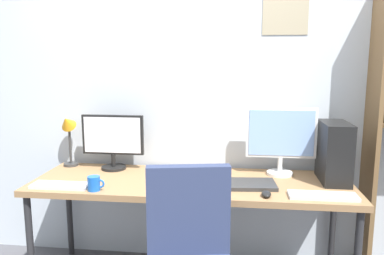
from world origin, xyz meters
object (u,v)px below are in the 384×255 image
keyboard_left (61,185)px  desk (191,188)px  keyboard_right (323,196)px  computer_mouse (266,194)px  monitor_right (281,137)px  laptop_closed (250,184)px  monitor_left (113,139)px  pc_tower (334,152)px  keyboard_center (187,190)px  coffee_mug (94,183)px  desk_lamp (68,131)px

keyboard_left → desk: bearing=16.0°
keyboard_right → computer_mouse: bearing=-175.9°
desk → monitor_right: (0.60, 0.21, 0.32)m
monitor_right → laptop_closed: size_ratio=1.49×
monitor_left → keyboard_right: (1.40, -0.44, -0.21)m
keyboard_left → pc_tower: bearing=10.8°
keyboard_center → computer_mouse: size_ratio=4.03×
computer_mouse → laptop_closed: computer_mouse is taller
coffee_mug → keyboard_left: bearing=170.8°
desk → computer_mouse: bearing=-28.1°
keyboard_center → keyboard_right: size_ratio=0.98×
desk → keyboard_center: bearing=-90.0°
desk → laptop_closed: laptop_closed is taller
pc_tower → keyboard_right: bearing=-111.5°
monitor_left → keyboard_right: bearing=-17.5°
desk → monitor_left: size_ratio=4.64×
pc_tower → monitor_left: bearing=175.8°
monitor_left → computer_mouse: size_ratio=4.72×
monitor_right → keyboard_center: bearing=-143.6°
keyboard_left → keyboard_right: bearing=0.0°
desk → desk_lamp: size_ratio=5.13×
coffee_mug → computer_mouse: bearing=0.8°
laptop_closed → coffee_mug: coffee_mug is taller
monitor_right → keyboard_left: bearing=-162.5°
monitor_left → keyboard_center: 0.78m
monitor_right → keyboard_right: monitor_right is taller
keyboard_center → coffee_mug: 0.57m
computer_mouse → keyboard_center: bearing=177.2°
laptop_closed → keyboard_left: bearing=-177.3°
keyboard_right → pc_tower: bearing=68.5°
monitor_left → coffee_mug: bearing=-85.9°
computer_mouse → laptop_closed: 0.20m
monitor_left → keyboard_center: monitor_left is taller
monitor_right → keyboard_left: monitor_right is taller
monitor_right → laptop_closed: monitor_right is taller
monitor_left → computer_mouse: 1.19m
pc_tower → keyboard_center: (-0.93, -0.33, -0.19)m
desk_lamp → coffee_mug: bearing=-52.6°
computer_mouse → desk_lamp: bearing=161.0°
pc_tower → keyboard_center: bearing=-160.5°
monitor_right → desk_lamp: bearing=179.1°
laptop_closed → pc_tower: bearing=12.4°
keyboard_left → keyboard_right: size_ratio=0.93×
monitor_left → monitor_right: size_ratio=0.95×
desk_lamp → keyboard_center: (0.95, -0.47, -0.26)m
pc_tower → computer_mouse: 0.60m
pc_tower → keyboard_center: pc_tower is taller
desk → keyboard_left: 0.84m
desk → keyboard_left: size_ratio=5.73×
monitor_left → computer_mouse: bearing=-23.4°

